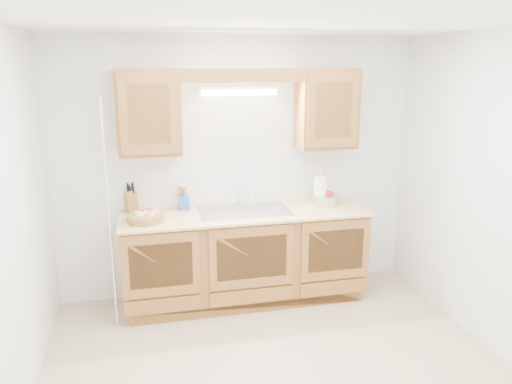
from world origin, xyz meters
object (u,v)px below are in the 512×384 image
object	(u,v)px
fruit_basket	(146,216)
paper_towel	(320,191)
apple_bowl	(326,198)
knife_block	(131,201)

from	to	relation	value
fruit_basket	paper_towel	distance (m)	1.68
paper_towel	apple_bowl	bearing A→B (deg)	-6.02
paper_towel	apple_bowl	distance (m)	0.09
fruit_basket	apple_bowl	size ratio (longest dim) A/B	1.24
knife_block	apple_bowl	distance (m)	1.86
fruit_basket	apple_bowl	xyz separation A→B (m)	(1.73, 0.15, 0.01)
fruit_basket	knife_block	size ratio (longest dim) A/B	1.38
knife_block	paper_towel	world-z (taller)	paper_towel
apple_bowl	knife_block	bearing A→B (deg)	174.35
knife_block	paper_towel	bearing A→B (deg)	-22.61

